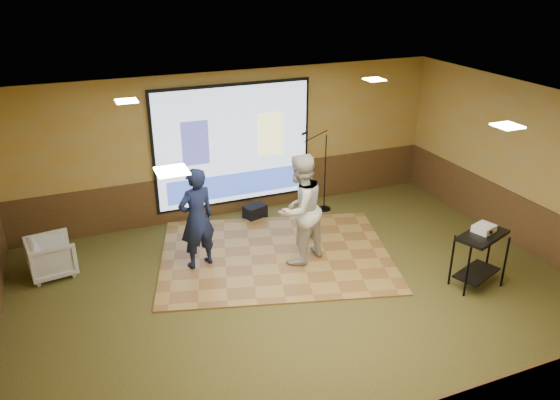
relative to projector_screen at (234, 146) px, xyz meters
name	(u,v)px	position (x,y,z in m)	size (l,w,h in m)	color
ground	(302,295)	(0.00, -3.44, -1.47)	(9.00, 9.00, 0.00)	#2D3C1B
room_shell	(305,174)	(0.00, -3.44, 0.62)	(9.04, 7.04, 3.02)	#A98D46
wainscot_back	(235,191)	(0.00, 0.04, -1.00)	(9.00, 0.04, 0.95)	#433316
wainscot_right	(521,222)	(4.48, -3.44, -1.00)	(0.04, 7.00, 0.95)	#433316
projector_screen	(234,146)	(0.00, 0.00, 0.00)	(3.32, 0.06, 2.52)	black
downlight_nw	(126,101)	(-2.20, -1.64, 1.50)	(0.32, 0.32, 0.02)	#FFEDBF
downlight_ne	(374,79)	(2.20, -1.64, 1.50)	(0.32, 0.32, 0.02)	#FFEDBF
downlight_sw	(172,171)	(-2.20, -4.94, 1.50)	(0.32, 0.32, 0.02)	#FFEDBF
downlight_se	(508,126)	(2.20, -4.94, 1.50)	(0.32, 0.32, 0.02)	#FFEDBF
dance_floor	(276,255)	(0.08, -2.07, -1.46)	(4.12, 3.14, 0.03)	olive
player_left	(197,218)	(-1.30, -1.92, -0.54)	(0.66, 0.43, 1.81)	#151E42
player_right	(300,209)	(0.40, -2.42, -0.45)	(0.96, 0.75, 1.98)	beige
av_table	(480,250)	(2.77, -4.25, -0.81)	(0.90, 0.48, 0.95)	black
projector	(484,228)	(2.85, -4.19, -0.47)	(0.33, 0.28, 0.11)	white
mic_stand	(322,189)	(1.76, -0.58, -0.98)	(0.71, 0.29, 1.81)	black
banquet_chair	(52,257)	(-3.68, -1.22, -1.14)	(0.72, 0.74, 0.68)	gray
duffel_bag	(255,212)	(0.28, -0.43, -1.34)	(0.45, 0.30, 0.28)	black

